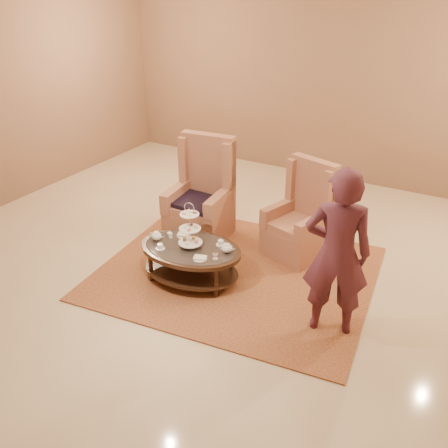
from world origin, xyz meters
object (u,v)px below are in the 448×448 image
Objects in this scene: tea_table at (191,253)px; person at (337,254)px; armchair_left at (202,204)px; armchair_right at (301,224)px.

tea_table is 1.82m from person.
tea_table is at bearing -20.32° from person.
person is at bearing -31.87° from armchair_left.
armchair_left is (-0.49, 1.04, 0.10)m from tea_table.
tea_table is 1.15m from armchair_left.
armchair_left is 0.79× the size of person.
armchair_left is at bearing 109.27° from tea_table.
person reaches higher than armchair_right.
armchair_left reaches higher than armchair_right.
armchair_right is 0.70× the size of person.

